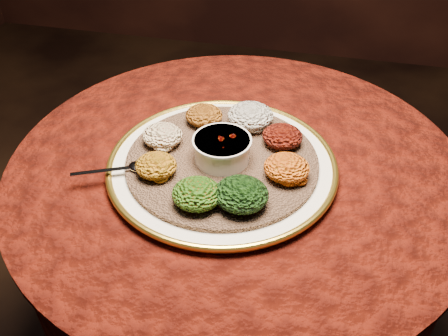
# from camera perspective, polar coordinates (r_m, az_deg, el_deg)

# --- Properties ---
(table) EXTENTS (0.96, 0.96, 0.73)m
(table) POSITION_cam_1_polar(r_m,az_deg,el_deg) (1.17, 1.35, -6.15)
(table) COLOR black
(table) RESTS_ON ground
(platter) EXTENTS (0.47, 0.47, 0.02)m
(platter) POSITION_cam_1_polar(r_m,az_deg,el_deg) (1.02, -0.22, 0.35)
(platter) COLOR white
(platter) RESTS_ON table
(injera) EXTENTS (0.49, 0.49, 0.01)m
(injera) POSITION_cam_1_polar(r_m,az_deg,el_deg) (1.01, -0.22, 0.82)
(injera) COLOR #8A6145
(injera) RESTS_ON platter
(stew_bowl) EXTENTS (0.12, 0.12, 0.05)m
(stew_bowl) POSITION_cam_1_polar(r_m,az_deg,el_deg) (0.99, -0.23, 2.33)
(stew_bowl) COLOR white
(stew_bowl) RESTS_ON injera
(spoon) EXTENTS (0.15, 0.08, 0.01)m
(spoon) POSITION_cam_1_polar(r_m,az_deg,el_deg) (0.99, -10.24, 0.10)
(spoon) COLOR silver
(spoon) RESTS_ON injera
(portion_ayib) EXTENTS (0.10, 0.10, 0.05)m
(portion_ayib) POSITION_cam_1_polar(r_m,az_deg,el_deg) (1.09, 3.04, 5.98)
(portion_ayib) COLOR beige
(portion_ayib) RESTS_ON injera
(portion_kitfo) EXTENTS (0.08, 0.08, 0.04)m
(portion_kitfo) POSITION_cam_1_polar(r_m,az_deg,el_deg) (1.04, 6.70, 3.63)
(portion_kitfo) COLOR black
(portion_kitfo) RESTS_ON injera
(portion_tikil) EXTENTS (0.09, 0.08, 0.04)m
(portion_tikil) POSITION_cam_1_polar(r_m,az_deg,el_deg) (0.96, 7.18, 0.03)
(portion_tikil) COLOR #CA8A10
(portion_tikil) RESTS_ON injera
(portion_gomen) EXTENTS (0.10, 0.09, 0.05)m
(portion_gomen) POSITION_cam_1_polar(r_m,az_deg,el_deg) (0.89, 1.98, -3.00)
(portion_gomen) COLOR black
(portion_gomen) RESTS_ON injera
(portion_mixveg) EXTENTS (0.09, 0.09, 0.04)m
(portion_mixveg) POSITION_cam_1_polar(r_m,az_deg,el_deg) (0.90, -3.11, -2.95)
(portion_mixveg) COLOR #8B2C08
(portion_mixveg) RESTS_ON injera
(portion_kik) EXTENTS (0.08, 0.08, 0.04)m
(portion_kik) POSITION_cam_1_polar(r_m,az_deg,el_deg) (0.97, -7.78, 0.27)
(portion_kik) COLOR #AF640F
(portion_kik) RESTS_ON injera
(portion_timatim) EXTENTS (0.08, 0.08, 0.04)m
(portion_timatim) POSITION_cam_1_polar(r_m,az_deg,el_deg) (1.05, -7.05, 3.72)
(portion_timatim) COLOR maroon
(portion_timatim) RESTS_ON injera
(portion_shiro) EXTENTS (0.08, 0.08, 0.04)m
(portion_shiro) POSITION_cam_1_polar(r_m,az_deg,el_deg) (1.10, -2.30, 6.04)
(portion_shiro) COLOR #894910
(portion_shiro) RESTS_ON injera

